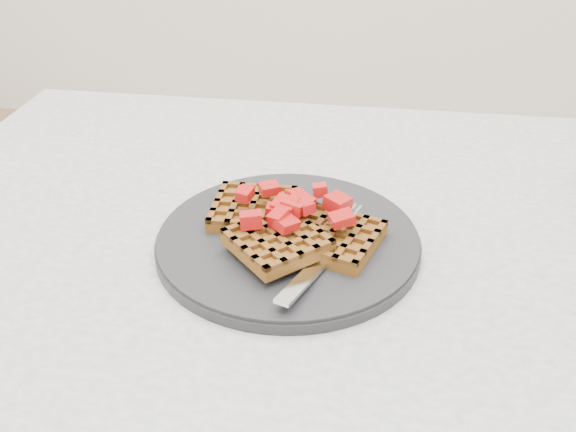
# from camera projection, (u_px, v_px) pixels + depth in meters

# --- Properties ---
(table) EXTENTS (1.20, 0.80, 0.75)m
(table) POSITION_uv_depth(u_px,v_px,m) (377.00, 322.00, 0.77)
(table) COLOR silver
(table) RESTS_ON ground
(plate) EXTENTS (0.29, 0.29, 0.02)m
(plate) POSITION_uv_depth(u_px,v_px,m) (288.00, 241.00, 0.70)
(plate) COLOR black
(plate) RESTS_ON table
(waffles) EXTENTS (0.20, 0.18, 0.03)m
(waffles) POSITION_uv_depth(u_px,v_px,m) (288.00, 228.00, 0.69)
(waffles) COLOR brown
(waffles) RESTS_ON plate
(strawberry_pile) EXTENTS (0.15, 0.15, 0.02)m
(strawberry_pile) POSITION_uv_depth(u_px,v_px,m) (288.00, 205.00, 0.68)
(strawberry_pile) COLOR #980002
(strawberry_pile) RESTS_ON waffles
(fork) EXTENTS (0.08, 0.18, 0.02)m
(fork) POSITION_uv_depth(u_px,v_px,m) (325.00, 253.00, 0.66)
(fork) COLOR silver
(fork) RESTS_ON plate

